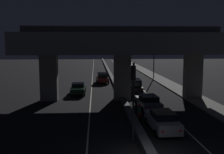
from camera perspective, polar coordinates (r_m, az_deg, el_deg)
The scene contains 14 objects.
lane_line_left_inner at distance 48.84m, azimuth -4.30°, elevation -0.41°, with size 0.12×126.00×0.00m, color beige.
lane_line_right_inner at distance 49.30m, azimuth 4.21°, elevation -0.34°, with size 0.12×126.00×0.00m, color beige.
median_divider at distance 48.91m, azimuth -0.02°, elevation -0.14°, with size 0.61×126.00×0.41m, color #4C4C51.
sidewalk_right at distance 43.51m, azimuth 12.02°, elevation -1.37°, with size 2.71×126.00×0.16m, color gray.
elevated_overpass at distance 30.03m, azimuth 2.26°, elevation 6.76°, with size 22.67×10.31×8.44m.
traffic_light_left_of_median at distance 16.67m, azimuth 4.65°, elevation -2.55°, with size 0.30×0.49×5.29m.
street_lamp at distance 48.80m, azimuth 8.68°, elevation 5.53°, with size 2.86×0.32×8.61m.
car_silver_lead at distance 20.07m, azimuth 10.86°, elevation -9.25°, with size 1.95×4.61×1.51m.
car_grey_second at distance 26.23m, azimuth 7.88°, elevation -5.36°, with size 2.11×4.62×1.42m.
car_black_third at distance 34.49m, azimuth 4.88°, elevation -1.93°, with size 2.11×4.32×1.85m.
car_grey_fourth at distance 42.69m, azimuth 2.95°, elevation -0.42°, with size 2.11×4.31×1.57m.
car_dark_green_lead_oncoming at distance 34.10m, azimuth -7.37°, elevation -2.48°, with size 1.93×4.30×1.43m.
car_dark_red_second_oncoming at distance 43.61m, azimuth -2.09°, elevation -0.15°, with size 2.11×4.04×1.69m.
motorcycle_red_filtering_near at distance 22.37m, azimuth 5.97°, elevation -7.88°, with size 0.34×1.87×1.44m.
Camera 1 is at (-3.10, -13.42, 6.39)m, focal length 42.00 mm.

